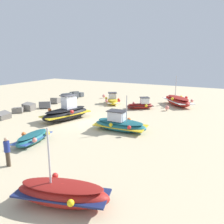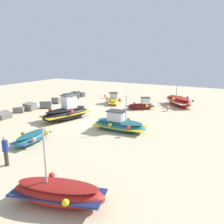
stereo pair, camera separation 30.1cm
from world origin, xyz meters
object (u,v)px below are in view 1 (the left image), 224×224
Objects in this scene: mooring_buoy_0 at (167,108)px; fishing_boat_0 at (33,138)px; fishing_boat_2 at (120,124)px; fishing_boat_4 at (178,101)px; fishing_boat_3 at (66,112)px; fishing_boat_5 at (112,100)px; person_walking at (7,150)px; mooring_buoy_1 at (104,96)px; fishing_boat_6 at (62,193)px; fishing_boat_1 at (141,105)px.

fishing_boat_0 is at bearing 158.64° from mooring_buoy_0.
fishing_boat_4 reaches higher than fishing_boat_2.
fishing_boat_3 reaches higher than fishing_boat_5.
fishing_boat_2 reaches higher than person_walking.
fishing_boat_3 is 3.10× the size of person_walking.
person_walking is 21.64m from mooring_buoy_1.
fishing_boat_6 reaches higher than fishing_boat_5.
fishing_boat_6 reaches higher than person_walking.
mooring_buoy_0 is (0.52, -2.95, -0.10)m from fishing_boat_1.
fishing_boat_6 is 18.73m from mooring_buoy_0.
fishing_boat_3 reaches higher than mooring_buoy_0.
fishing_boat_4 is at bearing -18.25° from fishing_boat_3.
fishing_boat_2 is 1.35× the size of fishing_boat_5.
fishing_boat_4 reaches higher than mooring_buoy_0.
fishing_boat_6 is at bearing -125.92° from fishing_boat_3.
fishing_boat_0 is 0.64× the size of fishing_boat_3.
mooring_buoy_0 is (8.77, -1.50, -0.21)m from fishing_boat_2.
fishing_boat_6 is at bearing -177.47° from mooring_buoy_0.
fishing_boat_3 is 9.63× the size of mooring_buoy_1.
fishing_boat_2 is (5.49, -4.08, 0.16)m from fishing_boat_0.
mooring_buoy_1 is at bearing 28.69° from fishing_boat_3.
fishing_boat_0 is 1.99× the size of person_walking.
mooring_buoy_0 is at bearing -27.35° from fishing_boat_1.
person_walking is at bearing 158.48° from fishing_boat_5.
fishing_boat_1 is 0.61× the size of fishing_boat_3.
fishing_boat_2 is 5.93m from fishing_boat_3.
person_walking is 17.95m from mooring_buoy_0.
fishing_boat_6 is 24.59m from mooring_buoy_1.
fishing_boat_5 is 20.74m from fishing_boat_6.
fishing_boat_2 is at bearing -144.60° from mooring_buoy_1.
fishing_boat_1 is at bearing 159.87° from fishing_boat_0.
mooring_buoy_0 is at bearing 76.15° from fishing_boat_6.
fishing_boat_5 is at bearing 13.90° from fishing_boat_3.
fishing_boat_6 is 5.10m from person_walking.
mooring_buoy_1 is at bearing -174.90° from fishing_boat_0.
fishing_boat_6 is at bearing 45.96° from fishing_boat_0.
mooring_buoy_0 is (17.46, -4.10, -0.63)m from person_walking.
person_walking is at bearing 166.79° from mooring_buoy_0.
fishing_boat_4 is 1.45× the size of fishing_boat_5.
person_walking reaches higher than fishing_boat_1.
fishing_boat_2 is at bearing 86.81° from fishing_boat_6.
fishing_boat_5 is 7.15m from mooring_buoy_0.
fishing_boat_4 is 2.88× the size of person_walking.
fishing_boat_1 is 16.98m from person_walking.
fishing_boat_1 is at bearing 100.04° from mooring_buoy_0.
mooring_buoy_0 is 1.05× the size of mooring_buoy_1.
fishing_boat_2 is 8.37× the size of mooring_buoy_1.
fishing_boat_4 reaches higher than fishing_boat_6.
mooring_buoy_1 is at bearing 71.79° from mooring_buoy_0.
mooring_buoy_0 is (-0.44, -7.14, -0.12)m from fishing_boat_5.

